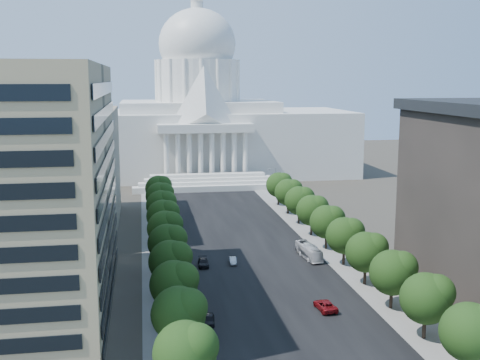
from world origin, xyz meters
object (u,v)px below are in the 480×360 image
car_dark_a (209,320)px  car_dark_b (203,263)px  car_silver (233,261)px  car_red (325,306)px  city_bus (309,251)px

car_dark_a → car_dark_b: car_dark_b is taller
car_dark_a → car_silver: size_ratio=1.10×
car_dark_b → car_red: bearing=-53.6°
car_silver → car_red: size_ratio=0.69×
car_dark_b → car_dark_a: bearing=-91.0°
city_bus → car_silver: bearing=179.4°
car_red → car_dark_b: (-17.54, 26.70, -0.05)m
city_bus → car_dark_a: bearing=-133.5°
car_dark_a → car_red: size_ratio=0.76×
car_dark_a → car_red: car_red is taller
car_dark_a → city_bus: bearing=58.3°
car_dark_b → city_bus: city_bus is taller
car_red → city_bus: size_ratio=0.54×
car_red → city_bus: bearing=-105.1°
car_dark_b → city_bus: size_ratio=0.49×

